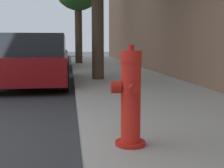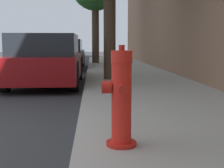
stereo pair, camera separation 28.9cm
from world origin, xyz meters
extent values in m
cube|color=#99968E|center=(3.49, 0.00, 0.07)|extent=(2.80, 40.00, 0.14)
cylinder|color=red|center=(2.54, -0.23, 0.15)|extent=(0.29, 0.29, 0.04)
cylinder|color=red|center=(2.54, -0.23, 0.54)|extent=(0.19, 0.19, 0.74)
cylinder|color=red|center=(2.54, -0.23, 0.97)|extent=(0.19, 0.19, 0.11)
cylinder|color=red|center=(2.54, -0.23, 1.05)|extent=(0.06, 0.06, 0.05)
cylinder|color=red|center=(2.54, -0.36, 0.69)|extent=(0.08, 0.08, 0.08)
cylinder|color=red|center=(2.54, -0.10, 0.69)|extent=(0.08, 0.08, 0.08)
cylinder|color=red|center=(2.40, -0.23, 0.69)|extent=(0.09, 0.11, 0.11)
cube|color=maroon|center=(1.08, 5.24, 0.49)|extent=(1.72, 3.82, 0.60)
cube|color=black|center=(1.08, 5.09, 1.06)|extent=(1.58, 2.10, 0.53)
cylinder|color=black|center=(0.29, 6.42, 0.35)|extent=(0.20, 0.70, 0.70)
cylinder|color=black|center=(1.86, 6.42, 0.35)|extent=(0.20, 0.70, 0.70)
cylinder|color=black|center=(1.86, 4.06, 0.35)|extent=(0.20, 0.70, 0.70)
cube|color=black|center=(0.97, 10.71, 0.50)|extent=(1.81, 4.44, 0.60)
cube|color=black|center=(0.97, 10.53, 1.03)|extent=(1.66, 2.44, 0.47)
cylinder|color=black|center=(0.15, 12.08, 0.36)|extent=(0.20, 0.71, 0.71)
cylinder|color=black|center=(1.80, 12.08, 0.36)|extent=(0.20, 0.71, 0.71)
cylinder|color=black|center=(0.15, 9.33, 0.36)|extent=(0.20, 0.71, 0.71)
cylinder|color=black|center=(1.80, 9.33, 0.36)|extent=(0.20, 0.71, 0.71)
cylinder|color=#423323|center=(2.74, 5.38, 1.54)|extent=(0.32, 0.32, 2.80)
cylinder|color=#423323|center=(2.44, 12.57, 1.62)|extent=(0.35, 0.35, 2.97)
camera|label=1|loc=(1.99, -3.02, 1.08)|focal=50.00mm
camera|label=2|loc=(2.27, -3.04, 1.08)|focal=50.00mm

